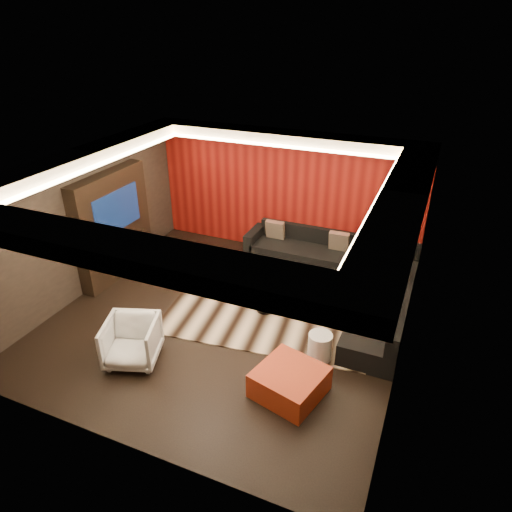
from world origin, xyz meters
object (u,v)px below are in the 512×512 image
at_px(white_side_table, 320,347).
at_px(drum_stool, 266,300).
at_px(armchair, 132,341).
at_px(sectional_sofa, 347,277).
at_px(coffee_table, 327,292).
at_px(orange_ottoman, 290,382).

bearing_deg(white_side_table, drum_stool, 144.46).
xyz_separation_m(white_side_table, armchair, (-2.71, -1.18, 0.13)).
xyz_separation_m(drum_stool, armchair, (-1.42, -2.10, 0.14)).
bearing_deg(sectional_sofa, white_side_table, -87.62).
distance_m(coffee_table, orange_ottoman, 2.68).
relative_size(coffee_table, white_side_table, 2.56).
bearing_deg(drum_stool, coffee_table, 42.85).
bearing_deg(armchair, coffee_table, 32.39).
relative_size(drum_stool, armchair, 0.52).
relative_size(orange_ottoman, armchair, 1.11).
relative_size(white_side_table, sectional_sofa, 0.13).
height_order(white_side_table, sectional_sofa, sectional_sofa).
distance_m(coffee_table, white_side_table, 1.82).
bearing_deg(sectional_sofa, armchair, -127.04).
bearing_deg(drum_stool, armchair, -124.12).
xyz_separation_m(white_side_table, sectional_sofa, (-0.10, 2.29, 0.03)).
bearing_deg(sectional_sofa, coffee_table, -117.69).
relative_size(coffee_table, sectional_sofa, 0.33).
xyz_separation_m(white_side_table, orange_ottoman, (-0.19, -0.89, -0.04)).
height_order(coffee_table, white_side_table, white_side_table).
distance_m(armchair, sectional_sofa, 4.34).
bearing_deg(orange_ottoman, coffee_table, 93.57).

